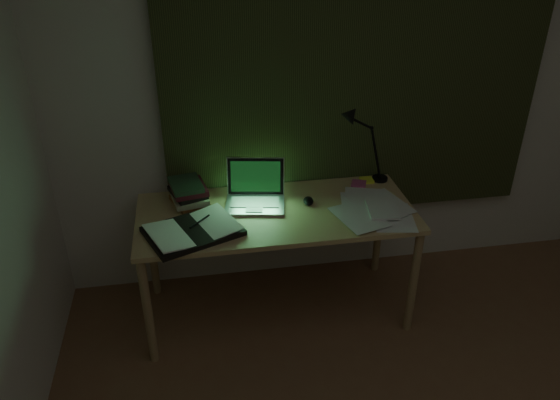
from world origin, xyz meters
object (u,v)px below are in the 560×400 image
at_px(desk, 276,263).
at_px(book_stack, 187,192).
at_px(open_textbook, 193,230).
at_px(laptop, 254,188).
at_px(desk_lamp, 383,141).
at_px(loose_papers, 372,209).

relative_size(desk, book_stack, 6.96).
bearing_deg(open_textbook, laptop, 10.11).
bearing_deg(desk_lamp, loose_papers, -117.95).
bearing_deg(desk, laptop, 146.65).
bearing_deg(loose_papers, desk_lamp, 64.72).
xyz_separation_m(open_textbook, desk_lamp, (1.13, 0.41, 0.23)).
xyz_separation_m(laptop, loose_papers, (0.62, -0.16, -0.11)).
height_order(desk, loose_papers, loose_papers).
bearing_deg(open_textbook, desk_lamp, -2.24).
height_order(loose_papers, desk_lamp, desk_lamp).
bearing_deg(loose_papers, desk, 170.33).
height_order(laptop, desk_lamp, desk_lamp).
height_order(laptop, loose_papers, laptop).
bearing_deg(loose_papers, open_textbook, -176.39).
relative_size(laptop, loose_papers, 0.99).
relative_size(desk, desk_lamp, 2.98).
bearing_deg(laptop, desk, -23.04).
xyz_separation_m(book_stack, desk_lamp, (1.14, 0.10, 0.18)).
distance_m(laptop, loose_papers, 0.65).
distance_m(desk, laptop, 0.48).
bearing_deg(laptop, open_textbook, -137.34).
bearing_deg(open_textbook, loose_papers, -18.63).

